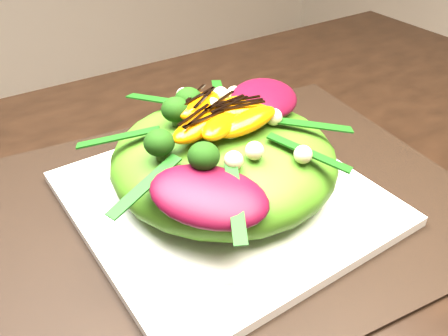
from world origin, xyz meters
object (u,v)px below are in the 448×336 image
salad_bowl (224,187)px  lettuce_mound (224,159)px  plate_base (224,198)px  orange_segment (195,112)px  placemat (224,203)px  dining_table (110,323)px

salad_bowl → lettuce_mound: lettuce_mound is taller
plate_base → orange_segment: (-0.02, 0.03, 0.10)m
plate_base → lettuce_mound: lettuce_mound is taller
placemat → plate_base: bearing=153.4°
dining_table → placemat: (0.16, 0.06, 0.02)m
placemat → salad_bowl: 0.02m
plate_base → salad_bowl: bearing=0.0°
dining_table → plate_base: dining_table is taller
dining_table → lettuce_mound: size_ratio=7.10×
placemat → salad_bowl: bearing=153.4°
dining_table → orange_segment: (0.14, 0.09, 0.13)m
placemat → salad_bowl: salad_bowl is taller
placemat → salad_bowl: (-0.00, 0.00, 0.02)m
placemat → orange_segment: 0.11m
plate_base → lettuce_mound: bearing=0.0°
salad_bowl → lettuce_mound: 0.04m
orange_segment → lettuce_mound: bearing=-58.2°
dining_table → salad_bowl: (0.16, 0.06, 0.04)m
dining_table → salad_bowl: size_ratio=6.48×
dining_table → plate_base: (0.16, 0.06, 0.03)m
placemat → salad_bowl: size_ratio=2.09×
plate_base → salad_bowl: (0.00, 0.00, 0.01)m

